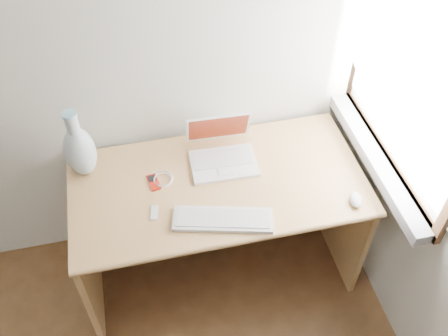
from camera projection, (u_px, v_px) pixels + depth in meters
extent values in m
cube|color=white|center=(419.00, 62.00, 1.96)|extent=(0.01, 0.90, 1.00)
cube|color=#939396|center=(375.00, 158.00, 2.33)|extent=(0.10, 0.96, 0.06)
cube|color=silver|center=(403.00, 58.00, 1.92)|extent=(0.02, 0.84, 0.92)
cube|color=tan|center=(218.00, 183.00, 2.33)|extent=(1.37, 0.69, 0.03)
cube|color=tan|center=(88.00, 253.00, 2.50)|extent=(0.03, 0.65, 0.70)
cube|color=tan|center=(339.00, 207.00, 2.70)|extent=(0.03, 0.65, 0.70)
cube|color=tan|center=(205.00, 169.00, 2.73)|extent=(1.31, 0.03, 0.46)
cube|color=white|center=(224.00, 164.00, 2.39)|extent=(0.32, 0.23, 0.02)
cube|color=silver|center=(224.00, 162.00, 2.38)|extent=(0.29, 0.13, 0.00)
cube|color=white|center=(219.00, 132.00, 2.39)|extent=(0.31, 0.09, 0.20)
cube|color=maroon|center=(219.00, 132.00, 2.39)|extent=(0.29, 0.08, 0.17)
cube|color=white|center=(223.00, 219.00, 2.16)|extent=(0.45, 0.24, 0.02)
cube|color=silver|center=(223.00, 218.00, 2.15)|extent=(0.41, 0.20, 0.00)
ellipsoid|color=white|center=(356.00, 200.00, 2.23)|extent=(0.08, 0.10, 0.03)
cube|color=red|center=(154.00, 182.00, 2.31)|extent=(0.06, 0.11, 0.01)
cube|color=black|center=(154.00, 182.00, 2.31)|extent=(0.04, 0.04, 0.00)
torus|color=white|center=(161.00, 179.00, 2.33)|extent=(0.14, 0.14, 0.01)
cube|color=white|center=(154.00, 213.00, 2.19)|extent=(0.04, 0.08, 0.01)
ellipsoid|color=silver|center=(80.00, 152.00, 2.26)|extent=(0.14, 0.14, 0.27)
cylinder|color=silver|center=(72.00, 124.00, 2.14)|extent=(0.06, 0.06, 0.11)
cylinder|color=#90CCE6|center=(69.00, 114.00, 2.10)|extent=(0.07, 0.07, 0.01)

